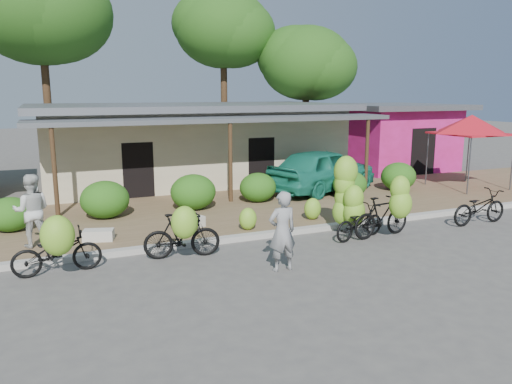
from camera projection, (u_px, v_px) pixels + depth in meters
ground at (320, 257)px, 11.85m from camera, size 100.00×100.00×0.00m
sidewalk at (243, 210)px, 16.34m from camera, size 60.00×6.00×0.12m
curb at (283, 233)px, 13.63m from camera, size 60.00×0.25×0.15m
shop_main at (191, 143)px, 21.35m from camera, size 13.00×8.50×3.35m
shop_pink at (390, 135)px, 25.47m from camera, size 6.00×6.00×3.25m
tree_far_center at (35, 7)px, 22.66m from camera, size 6.25×6.22×10.02m
tree_center_right at (219, 27)px, 26.67m from camera, size 5.25×5.14×9.19m
tree_near_right at (302, 61)px, 26.76m from camera, size 5.06×4.93×7.33m
hedge_0 at (10, 214)px, 13.52m from camera, size 1.21×1.09×0.94m
hedge_1 at (105, 200)px, 14.94m from camera, size 1.45×1.30×1.13m
hedge_2 at (193, 192)px, 16.03m from camera, size 1.47×1.32×1.14m
hedge_3 at (258, 187)px, 17.18m from camera, size 1.29×1.16×1.00m
hedge_4 at (350, 184)px, 17.80m from camera, size 1.25×1.13×0.98m
hedge_5 at (398, 176)px, 19.21m from camera, size 1.38×1.24×1.08m
red_canopy at (472, 124)px, 19.41m from camera, size 3.50×3.50×2.86m
bike_far_left at (57, 249)px, 10.53m from camera, size 1.88×1.30×1.44m
bike_left at (182, 233)px, 11.58m from camera, size 1.85×1.28×1.40m
bike_center at (352, 205)px, 13.37m from camera, size 1.82×1.32×2.18m
bike_right at (386, 212)px, 13.22m from camera, size 1.92×1.27×1.77m
bike_far_right at (479, 207)px, 14.69m from camera, size 1.97×0.71×1.03m
loose_banana_a at (189, 222)px, 13.23m from camera, size 0.56×0.48×0.70m
loose_banana_b at (248, 219)px, 13.70m from camera, size 0.49×0.42×0.62m
loose_banana_c at (313, 209)px, 14.81m from camera, size 0.52×0.44×0.65m
sack_near at (190, 223)px, 13.87m from camera, size 0.94×0.73×0.30m
sack_far at (99, 235)px, 12.74m from camera, size 0.83×0.58×0.28m
vendor at (282, 231)px, 10.79m from camera, size 0.66×0.44×1.78m
bystander at (32, 211)px, 12.11m from camera, size 0.95×0.79×1.80m
teal_van at (323, 170)px, 18.94m from camera, size 5.23×3.57×1.65m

